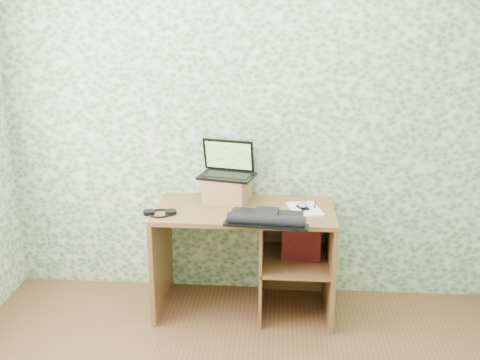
# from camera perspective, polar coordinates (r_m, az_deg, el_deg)

# --- Properties ---
(wall_back) EXTENTS (3.50, 0.00, 3.50)m
(wall_back) POSITION_cam_1_polar(r_m,az_deg,el_deg) (3.75, 0.85, 6.50)
(wall_back) COLOR white
(wall_back) RESTS_ON ground
(desk) EXTENTS (1.20, 0.60, 0.75)m
(desk) POSITION_cam_1_polar(r_m,az_deg,el_deg) (3.72, 1.73, -6.83)
(desk) COLOR brown
(desk) RESTS_ON floor
(riser) EXTENTS (0.34, 0.30, 0.17)m
(riser) POSITION_cam_1_polar(r_m,az_deg,el_deg) (3.71, -1.38, -0.98)
(riser) COLOR #996844
(riser) RESTS_ON desk
(laptop) EXTENTS (0.42, 0.34, 0.25)m
(laptop) POSITION_cam_1_polar(r_m,az_deg,el_deg) (3.71, -1.33, 1.34)
(laptop) COLOR black
(laptop) RESTS_ON riser
(keyboard) EXTENTS (0.53, 0.31, 0.07)m
(keyboard) POSITION_cam_1_polar(r_m,az_deg,el_deg) (3.36, 2.83, -4.06)
(keyboard) COLOR black
(keyboard) RESTS_ON desk
(headphones) EXTENTS (0.22, 0.17, 0.03)m
(headphones) POSITION_cam_1_polar(r_m,az_deg,el_deg) (3.53, -8.54, -3.48)
(headphones) COLOR black
(headphones) RESTS_ON desk
(notepad) EXTENTS (0.26, 0.32, 0.01)m
(notepad) POSITION_cam_1_polar(r_m,az_deg,el_deg) (3.59, 6.89, -3.11)
(notepad) COLOR white
(notepad) RESTS_ON desk
(mouse) EXTENTS (0.10, 0.12, 0.03)m
(mouse) POSITION_cam_1_polar(r_m,az_deg,el_deg) (3.58, 6.71, -2.75)
(mouse) COLOR silver
(mouse) RESTS_ON notepad
(pen) EXTENTS (0.02, 0.14, 0.01)m
(pen) POSITION_cam_1_polar(r_m,az_deg,el_deg) (3.66, 7.98, -2.58)
(pen) COLOR black
(pen) RESTS_ON notepad
(red_box) EXTENTS (0.27, 0.10, 0.32)m
(red_box) POSITION_cam_1_polar(r_m,az_deg,el_deg) (3.66, 6.58, -6.18)
(red_box) COLOR maroon
(red_box) RESTS_ON desk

